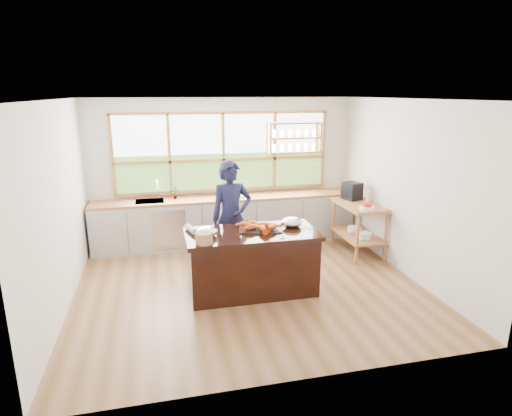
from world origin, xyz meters
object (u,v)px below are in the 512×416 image
object	(u,v)px
cook	(231,218)
wicker_basket	(204,238)
island	(252,262)
espresso_machine	(352,191)

from	to	relation	value
cook	wicker_basket	size ratio (longest dim) A/B	7.86
island	cook	bearing A→B (deg)	101.04
island	cook	xyz separation A→B (m)	(-0.15, 0.78, 0.44)
cook	wicker_basket	xyz separation A→B (m)	(-0.55, -1.08, 0.08)
island	cook	world-z (taller)	cook
cook	wicker_basket	world-z (taller)	cook
espresso_machine	island	bearing A→B (deg)	-166.36
espresso_machine	cook	bearing A→B (deg)	176.12
cook	espresso_machine	size ratio (longest dim) A/B	5.69
espresso_machine	wicker_basket	xyz separation A→B (m)	(-2.89, -1.74, -0.08)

